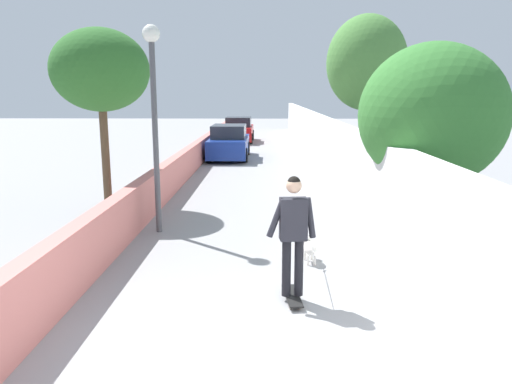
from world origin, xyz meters
TOP-DOWN VIEW (x-y plane):
  - ground_plane at (14.00, 0.00)m, footprint 80.00×80.00m
  - wall_left at (12.00, 2.42)m, footprint 48.00×0.30m
  - fence_right at (12.00, -2.42)m, footprint 48.00×0.30m
  - tree_right_near at (13.00, -4.02)m, footprint 2.85×2.85m
  - tree_left_mid at (7.50, 3.73)m, footprint 2.45×2.45m
  - tree_right_far at (3.00, -3.13)m, footprint 2.35×2.35m
  - lamp_post at (5.19, 1.87)m, footprint 0.36×0.36m
  - skateboard at (1.64, -0.84)m, footprint 0.82×0.29m
  - person_skateboarder at (1.64, -0.84)m, footprint 0.26×0.72m
  - dog at (3.29, -1.24)m, footprint 1.97×0.54m
  - car_near at (17.44, 1.27)m, footprint 4.39×1.80m
  - car_far at (25.34, 1.27)m, footprint 4.23×1.80m

SIDE VIEW (x-z plane):
  - ground_plane at x=14.00m, z-range 0.00..0.00m
  - skateboard at x=1.64m, z-range 0.03..0.11m
  - dog at x=3.29m, z-range -0.25..0.80m
  - wall_left at x=12.00m, z-range 0.00..1.00m
  - car_far at x=25.34m, z-range -0.05..1.49m
  - car_near at x=17.44m, z-range -0.05..1.49m
  - fence_right at x=12.00m, z-range 0.00..2.17m
  - person_skateboarder at x=1.64m, z-range 0.24..1.99m
  - tree_right_far at x=3.00m, z-range 0.71..4.47m
  - lamp_post at x=5.19m, z-range 0.80..5.12m
  - tree_left_mid at x=7.50m, z-range 1.23..5.80m
  - tree_right_near at x=13.00m, z-range 1.15..6.85m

